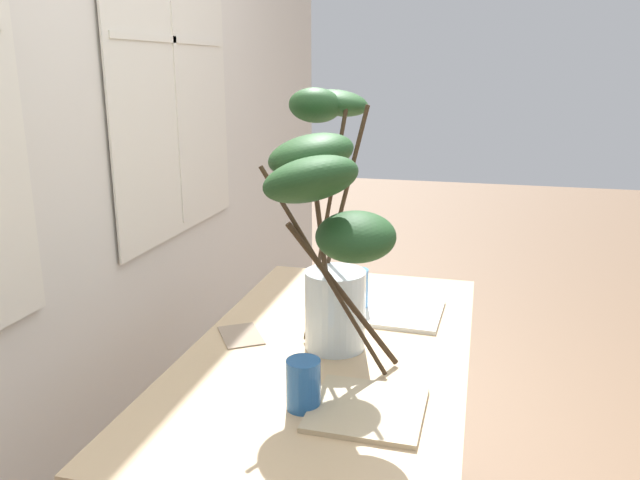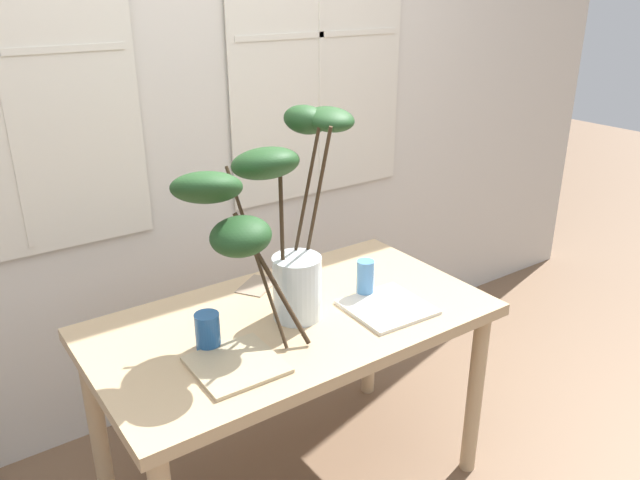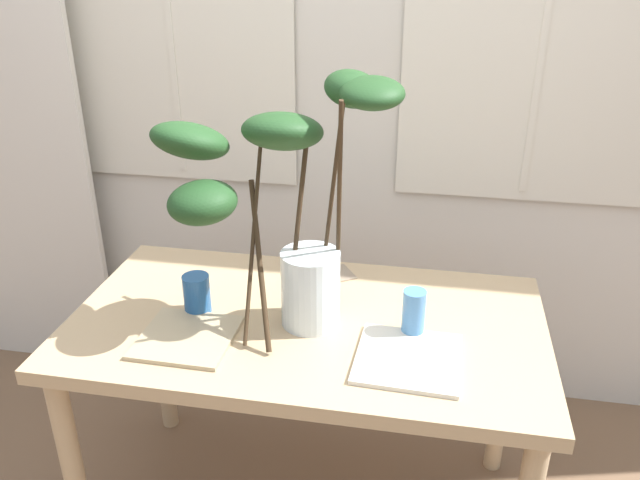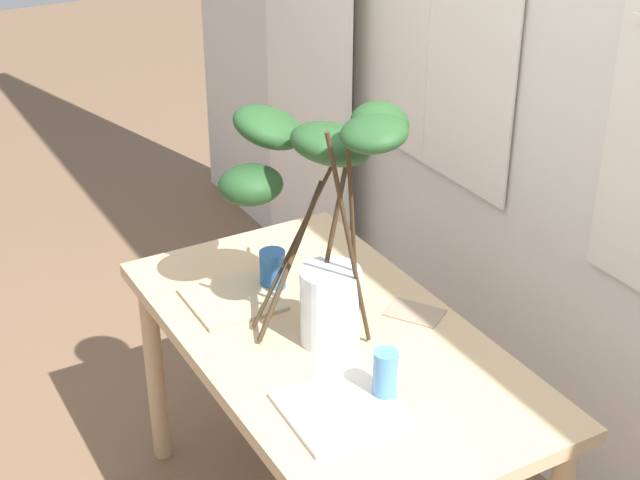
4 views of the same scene
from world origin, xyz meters
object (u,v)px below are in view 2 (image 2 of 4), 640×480
dining_table (292,339)px  drinking_glass_blue_right (365,278)px  drinking_glass_blue_left (208,331)px  vase_with_branches (273,215)px  plate_square_left (236,365)px  plate_square_right (387,307)px

dining_table → drinking_glass_blue_right: drinking_glass_blue_right is taller
drinking_glass_blue_left → vase_with_branches: bearing=1.0°
plate_square_left → plate_square_right: 0.60m
drinking_glass_blue_left → drinking_glass_blue_right: drinking_glass_blue_right is taller
dining_table → drinking_glass_blue_left: drinking_glass_blue_left is taller
vase_with_branches → plate_square_left: bearing=-147.3°
dining_table → plate_square_right: plate_square_right is taller
drinking_glass_blue_left → plate_square_left: drinking_glass_blue_left is taller
drinking_glass_blue_left → drinking_glass_blue_right: (0.62, -0.00, 0.01)m
drinking_glass_blue_right → plate_square_right: (-0.00, -0.13, -0.06)m
vase_with_branches → dining_table: bearing=9.6°
vase_with_branches → drinking_glass_blue_right: vase_with_branches is taller
drinking_glass_blue_left → plate_square_left: bearing=-82.1°
drinking_glass_blue_left → plate_square_right: bearing=-12.0°
dining_table → drinking_glass_blue_right: size_ratio=10.06×
vase_with_branches → drinking_glass_blue_left: (-0.25, -0.00, -0.33)m
drinking_glass_blue_right → plate_square_right: 0.14m
dining_table → plate_square_left: (-0.30, -0.16, 0.10)m
drinking_glass_blue_right → plate_square_right: size_ratio=0.50×
plate_square_left → plate_square_right: size_ratio=0.94×
drinking_glass_blue_right → dining_table: bearing=176.2°
drinking_glass_blue_right → plate_square_right: drinking_glass_blue_right is taller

